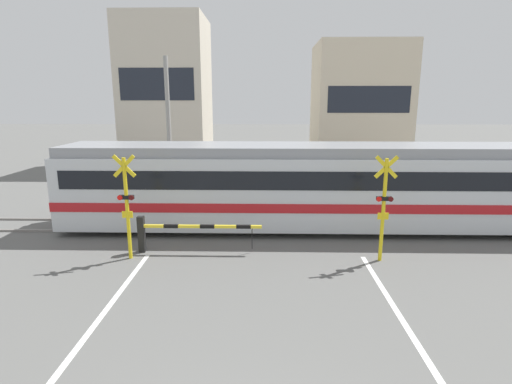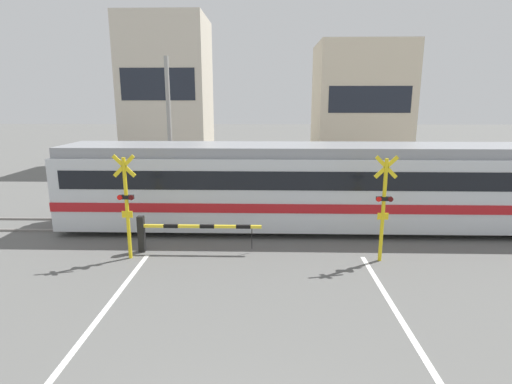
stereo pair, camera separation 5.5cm
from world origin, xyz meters
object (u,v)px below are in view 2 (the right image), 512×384
object	(u,v)px
pedestrian	(289,176)
crossing_barrier_near	(172,230)
crossing_signal_left	(127,202)
crossing_barrier_far	(316,191)
commuter_train	(332,184)
crossing_signal_right	(384,204)

from	to	relation	value
pedestrian	crossing_barrier_near	bearing A→B (deg)	-117.16
crossing_signal_left	pedestrian	world-z (taller)	crossing_signal_left
crossing_barrier_far	crossing_signal_left	world-z (taller)	crossing_signal_left
commuter_train	crossing_signal_left	distance (m)	7.31
crossing_barrier_far	crossing_signal_right	xyz separation A→B (m)	(1.18, -6.30, 1.04)
crossing_barrier_near	crossing_barrier_far	size ratio (longest dim) A/B	1.00
crossing_signal_right	pedestrian	world-z (taller)	crossing_signal_right
pedestrian	crossing_signal_left	bearing A→B (deg)	-121.72
crossing_barrier_far	crossing_signal_right	world-z (taller)	crossing_signal_right
commuter_train	pedestrian	bearing A→B (deg)	103.48
commuter_train	crossing_signal_left	bearing A→B (deg)	-154.42
crossing_barrier_near	crossing_signal_right	bearing A→B (deg)	-4.90
commuter_train	crossing_barrier_far	world-z (taller)	commuter_train
crossing_signal_right	commuter_train	bearing A→B (deg)	107.57
crossing_barrier_far	crossing_signal_left	bearing A→B (deg)	-135.49
commuter_train	crossing_signal_right	world-z (taller)	crossing_signal_right
pedestrian	crossing_barrier_far	bearing A→B (deg)	-63.83
commuter_train	crossing_barrier_near	distance (m)	6.08
commuter_train	crossing_signal_right	xyz separation A→B (m)	(1.00, -3.15, 0.07)
crossing_barrier_far	pedestrian	world-z (taller)	pedestrian
commuter_train	crossing_barrier_near	bearing A→B (deg)	-154.28
crossing_signal_left	crossing_signal_right	size ratio (longest dim) A/B	1.00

